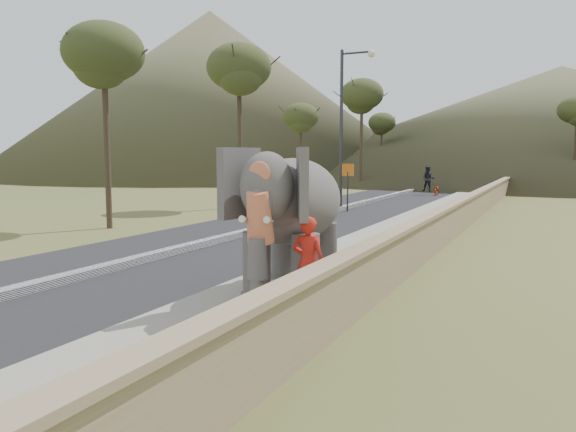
# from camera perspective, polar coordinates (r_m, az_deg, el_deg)

# --- Properties ---
(ground) EXTENTS (160.00, 160.00, 0.00)m
(ground) POSITION_cam_1_polar(r_m,az_deg,el_deg) (12.03, 1.32, -7.52)
(ground) COLOR olive
(ground) RESTS_ON ground
(road) EXTENTS (7.00, 120.00, 0.03)m
(road) POSITION_cam_1_polar(r_m,az_deg,el_deg) (23.03, 0.10, -0.83)
(road) COLOR black
(road) RESTS_ON ground
(median) EXTENTS (0.35, 120.00, 0.22)m
(median) POSITION_cam_1_polar(r_m,az_deg,el_deg) (23.02, 0.10, -0.59)
(median) COLOR black
(median) RESTS_ON ground
(walkway) EXTENTS (3.00, 120.00, 0.15)m
(walkway) POSITION_cam_1_polar(r_m,az_deg,el_deg) (21.39, 12.31, -1.36)
(walkway) COLOR #9E9687
(walkway) RESTS_ON ground
(parapet) EXTENTS (0.30, 120.00, 1.10)m
(parapet) POSITION_cam_1_polar(r_m,az_deg,el_deg) (21.03, 16.72, -0.31)
(parapet) COLOR tan
(parapet) RESTS_ON ground
(lamppost) EXTENTS (1.76, 0.36, 8.00)m
(lamppost) POSITION_cam_1_polar(r_m,az_deg,el_deg) (28.50, 6.04, 10.29)
(lamppost) COLOR #28282D
(lamppost) RESTS_ON ground
(signboard) EXTENTS (0.60, 0.08, 2.40)m
(signboard) POSITION_cam_1_polar(r_m,az_deg,el_deg) (28.05, 6.09, 3.75)
(signboard) COLOR #2D2D33
(signboard) RESTS_ON ground
(hill_left) EXTENTS (60.00, 60.00, 22.00)m
(hill_left) POSITION_cam_1_polar(r_m,az_deg,el_deg) (78.78, -7.85, 12.17)
(hill_left) COLOR brown
(hill_left) RESTS_ON ground
(hill_far) EXTENTS (80.00, 80.00, 14.00)m
(hill_far) POSITION_cam_1_polar(r_m,az_deg,el_deg) (80.77, 25.81, 8.61)
(hill_far) COLOR brown
(hill_far) RESTS_ON ground
(elephant_and_man) EXTENTS (2.54, 4.12, 2.79)m
(elephant_and_man) POSITION_cam_1_polar(r_m,az_deg,el_deg) (11.34, 0.51, -0.47)
(elephant_and_man) COLOR #615C58
(elephant_and_man) RESTS_ON ground
(motorcyclist) EXTENTS (1.40, 1.65, 2.04)m
(motorcyclist) POSITION_cam_1_polar(r_m,az_deg,el_deg) (40.43, 14.41, 3.22)
(motorcyclist) COLOR maroon
(motorcyclist) RESTS_ON ground
(trees) EXTENTS (48.53, 42.70, 9.38)m
(trees) POSITION_cam_1_polar(r_m,az_deg,el_deg) (38.60, 16.92, 7.54)
(trees) COLOR #473828
(trees) RESTS_ON ground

